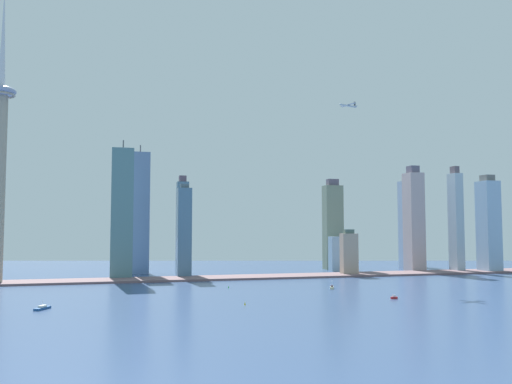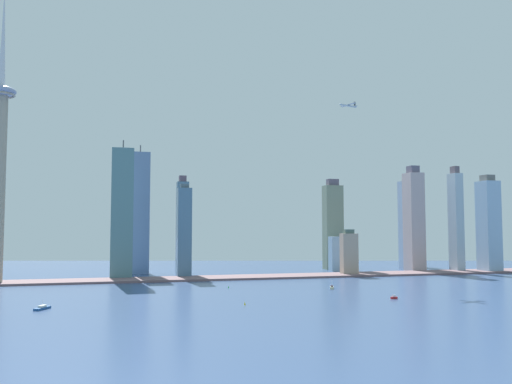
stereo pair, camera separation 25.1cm
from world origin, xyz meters
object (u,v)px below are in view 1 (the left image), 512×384
at_px(skyscraper_4, 414,221).
at_px(boat_1, 394,297).
at_px(skyscraper_8, 410,225).
at_px(boat_0, 42,308).
at_px(skyscraper_6, 139,213).
at_px(skyscraper_10, 336,254).
at_px(skyscraper_2, 184,232).
at_px(channel_buoy_1, 245,303).
at_px(skyscraper_0, 413,238).
at_px(skyscraper_7, 182,227).
at_px(skyscraper_12, 333,226).
at_px(boat_2, 332,287).
at_px(channel_buoy_0, 228,287).
at_px(skyscraper_9, 489,225).
at_px(skyscraper_3, 349,254).
at_px(skyscraper_5, 456,221).
at_px(airplane, 348,105).
at_px(skyscraper_11, 122,213).

relative_size(skyscraper_4, boat_1, 24.57).
bearing_deg(skyscraper_8, boat_0, -150.69).
bearing_deg(skyscraper_6, skyscraper_10, -5.46).
bearing_deg(skyscraper_2, channel_buoy_1, -84.94).
bearing_deg(skyscraper_0, skyscraper_8, -125.81).
relative_size(skyscraper_6, channel_buoy_1, 60.10).
bearing_deg(skyscraper_7, skyscraper_6, 154.80).
height_order(skyscraper_7, skyscraper_12, skyscraper_12).
relative_size(skyscraper_7, boat_2, 13.46).
relative_size(skyscraper_8, channel_buoy_0, 54.35).
distance_m(skyscraper_7, skyscraper_9, 439.92).
relative_size(skyscraper_3, skyscraper_5, 0.40).
bearing_deg(airplane, skyscraper_10, -123.50).
xyz_separation_m(skyscraper_0, airplane, (-193.57, -177.38, 167.10)).
relative_size(skyscraper_2, boat_2, 11.92).
xyz_separation_m(skyscraper_2, skyscraper_6, (-54.27, 71.20, 26.43)).
relative_size(boat_0, airplane, 0.65).
relative_size(skyscraper_10, airplane, 1.97).
relative_size(skyscraper_12, airplane, 5.39).
bearing_deg(skyscraper_2, skyscraper_9, -3.65).
relative_size(skyscraper_7, skyscraper_9, 0.97).
height_order(skyscraper_0, skyscraper_12, skyscraper_12).
distance_m(boat_0, channel_buoy_1, 159.82).
bearing_deg(skyscraper_11, skyscraper_6, 70.69).
xyz_separation_m(skyscraper_3, skyscraper_11, (-296.42, 28.14, 52.86)).
distance_m(skyscraper_0, skyscraper_6, 440.14).
bearing_deg(skyscraper_7, boat_2, -56.87).
bearing_deg(skyscraper_11, skyscraper_7, 26.76).
bearing_deg(skyscraper_2, channel_buoy_0, -75.37).
height_order(skyscraper_2, boat_1, skyscraper_2).
relative_size(skyscraper_0, skyscraper_6, 0.56).
height_order(skyscraper_9, channel_buoy_1, skyscraper_9).
height_order(skyscraper_7, boat_2, skyscraper_7).
height_order(skyscraper_11, boat_2, skyscraper_11).
bearing_deg(skyscraper_10, channel_buoy_1, -125.37).
height_order(skyscraper_6, boat_2, skyscraper_6).
relative_size(skyscraper_8, airplane, 5.25).
relative_size(skyscraper_3, skyscraper_10, 1.21).
height_order(skyscraper_8, skyscraper_10, skyscraper_8).
height_order(skyscraper_6, skyscraper_9, skyscraper_6).
bearing_deg(skyscraper_12, skyscraper_3, -100.98).
distance_m(skyscraper_2, skyscraper_12, 249.94).
bearing_deg(skyscraper_2, skyscraper_12, 17.68).
distance_m(skyscraper_9, airplane, 293.07).
distance_m(skyscraper_2, boat_0, 275.11).
relative_size(skyscraper_9, channel_buoy_0, 56.30).
bearing_deg(skyscraper_2, skyscraper_8, 6.80).
bearing_deg(skyscraper_12, skyscraper_7, -172.42).
bearing_deg(boat_2, skyscraper_8, 158.55).
bearing_deg(skyscraper_11, channel_buoy_0, -49.59).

